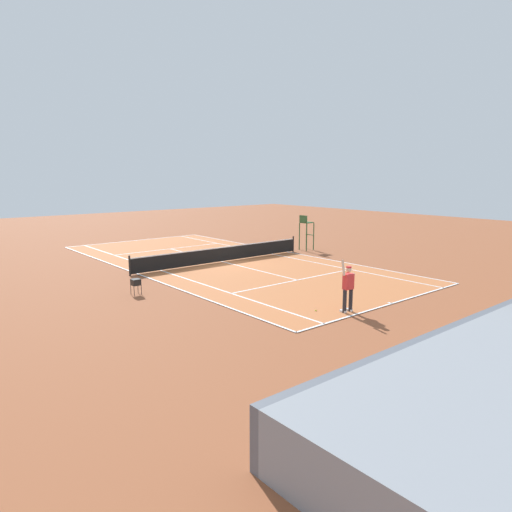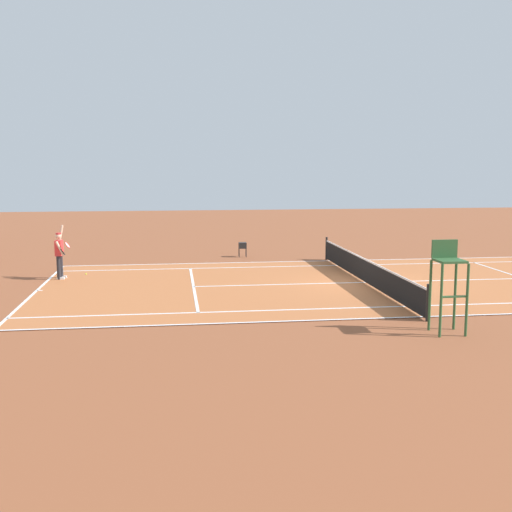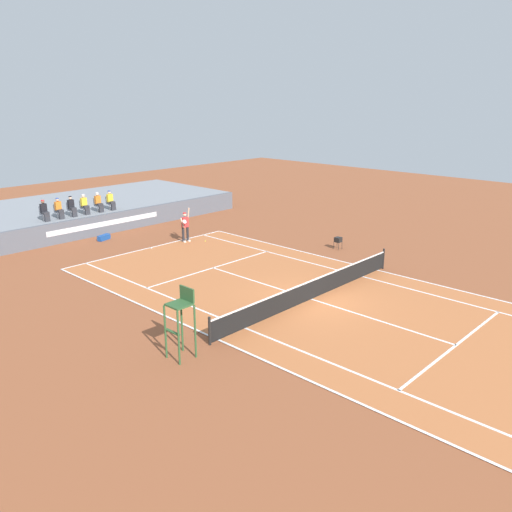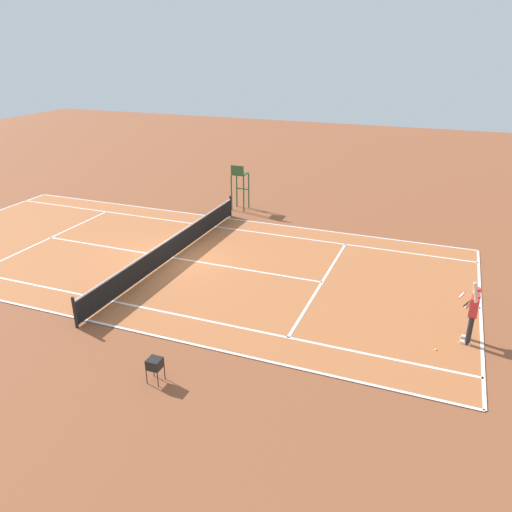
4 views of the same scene
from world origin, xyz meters
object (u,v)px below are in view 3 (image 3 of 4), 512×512
object	(u,v)px
spectator_seated_3	(85,205)
spectator_seated_5	(111,201)
tennis_ball	(205,241)
umpire_chair	(181,314)
ball_hopper	(338,239)
spectator_seated_1	(59,209)
spectator_seated_2	(72,207)
equipment_bag	(104,237)
tennis_player	(185,226)
spectator_seated_0	(44,211)
spectator_seated_4	(99,203)

from	to	relation	value
spectator_seated_3	spectator_seated_5	size ratio (longest dim) A/B	1.00
tennis_ball	umpire_chair	size ratio (longest dim) A/B	0.03
spectator_seated_3	ball_hopper	world-z (taller)	spectator_seated_3
spectator_seated_1	spectator_seated_2	world-z (taller)	same
spectator_seated_1	equipment_bag	xyz separation A→B (m)	(1.64, -2.17, -1.74)
spectator_seated_2	equipment_bag	world-z (taller)	spectator_seated_2
tennis_player	equipment_bag	distance (m)	5.19
tennis_player	tennis_ball	distance (m)	1.53
spectator_seated_1	equipment_bag	world-z (taller)	spectator_seated_1
tennis_player	ball_hopper	xyz separation A→B (m)	(5.05, -7.68, -0.42)
spectator_seated_5	umpire_chair	bearing A→B (deg)	-115.13
spectator_seated_3	tennis_ball	xyz separation A→B (m)	(3.96, -7.01, -1.87)
spectator_seated_5	spectator_seated_1	bearing A→B (deg)	180.00
spectator_seated_0	spectator_seated_2	world-z (taller)	same
equipment_bag	spectator_seated_5	bearing A→B (deg)	47.70
ball_hopper	tennis_ball	bearing A→B (deg)	121.65
tennis_ball	spectator_seated_2	bearing A→B (deg)	124.59
spectator_seated_2	spectator_seated_3	world-z (taller)	same
spectator_seated_2	umpire_chair	xyz separation A→B (m)	(-5.51, -17.63, -0.35)
spectator_seated_4	spectator_seated_2	bearing A→B (deg)	180.00
tennis_player	equipment_bag	xyz separation A→B (m)	(-3.21, 4.00, -0.83)
spectator_seated_5	ball_hopper	distance (m)	15.26
spectator_seated_1	spectator_seated_2	distance (m)	0.85
tennis_player	ball_hopper	bearing A→B (deg)	-56.66
spectator_seated_3	tennis_player	size ratio (longest dim) A/B	0.61
spectator_seated_5	tennis_ball	bearing A→B (deg)	-73.52
spectator_seated_4	spectator_seated_5	world-z (taller)	same
umpire_chair	ball_hopper	xyz separation A→B (m)	(14.55, 3.79, -0.98)
spectator_seated_2	tennis_player	world-z (taller)	spectator_seated_2
tennis_ball	spectator_seated_4	bearing A→B (deg)	112.95
umpire_chair	spectator_seated_1	bearing A→B (deg)	75.20
spectator_seated_3	umpire_chair	bearing A→B (deg)	-109.91
spectator_seated_4	spectator_seated_1	bearing A→B (deg)	180.00
spectator_seated_3	ball_hopper	xyz separation A→B (m)	(8.17, -13.84, -1.33)
spectator_seated_3	spectator_seated_2	bearing A→B (deg)	180.00
spectator_seated_5	tennis_ball	size ratio (longest dim) A/B	18.60
spectator_seated_2	spectator_seated_4	bearing A→B (deg)	0.00
tennis_player	spectator_seated_0	bearing A→B (deg)	133.04
spectator_seated_4	tennis_player	xyz separation A→B (m)	(2.13, -6.17, -0.91)
equipment_bag	tennis_player	bearing A→B (deg)	-51.28
equipment_bag	ball_hopper	size ratio (longest dim) A/B	1.36
umpire_chair	equipment_bag	xyz separation A→B (m)	(6.30, 15.47, -1.40)
spectator_seated_0	spectator_seated_4	world-z (taller)	same
spectator_seated_5	tennis_ball	world-z (taller)	spectator_seated_5
tennis_player	ball_hopper	world-z (taller)	tennis_player
spectator_seated_4	ball_hopper	distance (m)	15.65
spectator_seated_5	equipment_bag	xyz separation A→B (m)	(-1.97, -2.17, -1.74)
spectator_seated_5	ball_hopper	world-z (taller)	spectator_seated_5
spectator_seated_4	ball_hopper	xyz separation A→B (m)	(7.18, -13.84, -1.33)
spectator_seated_3	umpire_chair	world-z (taller)	spectator_seated_3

